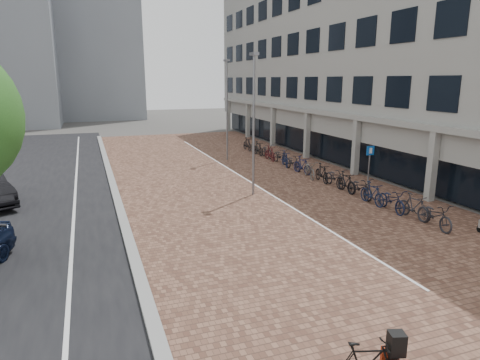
# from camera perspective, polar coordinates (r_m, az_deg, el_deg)

# --- Properties ---
(ground) EXTENTS (140.00, 140.00, 0.00)m
(ground) POSITION_cam_1_polar(r_m,az_deg,el_deg) (13.91, 8.62, -10.67)
(ground) COLOR #474442
(ground) RESTS_ON ground
(plaza_brick) EXTENTS (14.50, 42.00, 0.04)m
(plaza_brick) POSITION_cam_1_polar(r_m,az_deg,el_deg) (25.15, -0.38, 0.49)
(plaza_brick) COLOR brown
(plaza_brick) RESTS_ON ground
(street_asphalt) EXTENTS (8.00, 50.00, 0.03)m
(street_asphalt) POSITION_cam_1_polar(r_m,az_deg,el_deg) (23.93, -26.05, -1.59)
(street_asphalt) COLOR black
(street_asphalt) RESTS_ON ground
(curb) EXTENTS (0.35, 42.00, 0.14)m
(curb) POSITION_cam_1_polar(r_m,az_deg,el_deg) (23.78, -16.72, -0.70)
(curb) COLOR gray
(curb) RESTS_ON ground
(lane_line) EXTENTS (0.12, 44.00, 0.00)m
(lane_line) POSITION_cam_1_polar(r_m,az_deg,el_deg) (23.78, -21.28, -1.17)
(lane_line) COLOR white
(lane_line) RESTS_ON street_asphalt
(parking_line) EXTENTS (0.10, 30.00, 0.00)m
(parking_line) POSITION_cam_1_polar(r_m,az_deg,el_deg) (25.21, 0.05, 0.58)
(parking_line) COLOR white
(parking_line) RESTS_ON plaza_brick
(office_building) EXTENTS (8.40, 40.00, 15.00)m
(office_building) POSITION_cam_1_polar(r_m,az_deg,el_deg) (33.31, 16.06, 17.77)
(office_building) COLOR gray
(office_building) RESTS_ON ground
(bg_towers) EXTENTS (33.00, 23.00, 32.00)m
(bg_towers) POSITION_cam_1_polar(r_m,az_deg,el_deg) (61.15, -29.24, 19.65)
(bg_towers) COLOR gray
(bg_towers) RESTS_ON ground
(parking_sign) EXTENTS (0.48, 0.10, 2.29)m
(parking_sign) POSITION_cam_1_polar(r_m,az_deg,el_deg) (23.01, 17.04, 2.51)
(parking_sign) COLOR slate
(parking_sign) RESTS_ON ground
(lamp_near) EXTENTS (0.12, 0.12, 6.78)m
(lamp_near) POSITION_cam_1_polar(r_m,az_deg,el_deg) (20.55, 1.84, 7.14)
(lamp_near) COLOR gray
(lamp_near) RESTS_ON ground
(lamp_far) EXTENTS (0.12, 0.12, 6.88)m
(lamp_far) POSITION_cam_1_polar(r_m,az_deg,el_deg) (29.92, -1.76, 9.21)
(lamp_far) COLOR gray
(lamp_far) RESTS_ON ground
(bike_row) EXTENTS (1.36, 21.44, 1.05)m
(bike_row) POSITION_cam_1_polar(r_m,az_deg,el_deg) (25.47, 9.23, 1.66)
(bike_row) COLOR black
(bike_row) RESTS_ON ground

